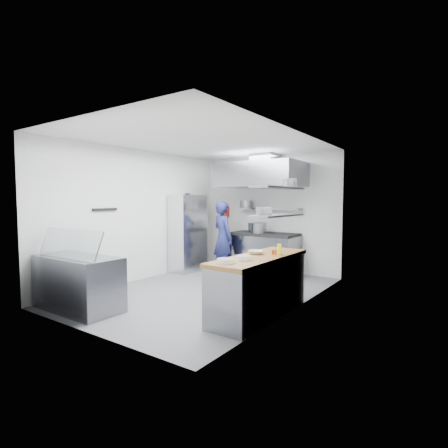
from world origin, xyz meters
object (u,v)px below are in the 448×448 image
Objects in this scene: wire_rack at (188,233)px; display_case at (78,283)px; chef at (223,238)px; gas_range at (264,254)px.

wire_rack is 1.23× the size of display_case.
display_case is (0.53, -3.27, -0.50)m from wire_rack.
chef is 0.92× the size of wire_rack.
wire_rack reaches higher than display_case.
gas_range is 0.86× the size of wire_rack.
wire_rack is at bearing 99.20° from display_case.
wire_rack reaches higher than gas_range.
wire_rack reaches higher than chef.
wire_rack is at bearing 37.67° from chef.
chef reaches higher than gas_range.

